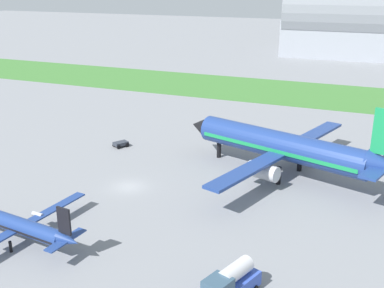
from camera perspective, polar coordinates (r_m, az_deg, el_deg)
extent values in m
plane|color=gray|center=(66.61, -7.62, -5.14)|extent=(600.00, 600.00, 0.00)
cube|color=#3D7533|center=(125.71, 7.56, 6.57)|extent=(360.00, 28.00, 0.08)
cylinder|color=navy|center=(69.77, 10.55, -0.12)|extent=(26.23, 11.66, 4.01)
cone|color=black|center=(77.45, 1.15, 2.16)|extent=(4.65, 4.84, 3.93)
cube|color=#198C4C|center=(69.87, 10.53, -0.36)|extent=(24.87, 11.30, 0.56)
cube|color=navy|center=(62.60, 7.12, -2.92)|extent=(7.66, 17.45, 0.40)
cube|color=navy|center=(77.11, 14.21, 0.93)|extent=(7.66, 17.45, 0.40)
cylinder|color=#B7BABF|center=(65.63, 8.57, -3.27)|extent=(4.83, 3.41, 2.20)
cylinder|color=#B7BABF|center=(74.87, 13.05, -0.69)|extent=(4.83, 3.41, 2.20)
cube|color=navy|center=(62.10, 21.14, -3.22)|extent=(3.61, 5.52, 0.32)
cylinder|color=black|center=(76.40, 3.27, -0.71)|extent=(0.72, 0.72, 2.55)
cylinder|color=black|center=(67.55, 10.40, -3.76)|extent=(0.72, 0.72, 2.55)
cylinder|color=black|center=(72.75, 12.87, -2.23)|extent=(0.72, 0.72, 2.55)
cylinder|color=navy|center=(55.39, -20.45, -9.09)|extent=(13.12, 3.34, 1.81)
cone|color=navy|center=(50.25, -14.68, -11.20)|extent=(2.70, 1.91, 1.62)
cube|color=black|center=(55.45, -20.44, -9.21)|extent=(12.41, 3.29, 0.25)
cube|color=navy|center=(58.16, -16.50, -7.58)|extent=(2.44, 10.01, 0.18)
cylinder|color=#B7BABF|center=(57.43, -18.13, -8.12)|extent=(1.50, 0.75, 0.58)
cube|color=black|center=(49.46, -15.20, -8.95)|extent=(1.64, 0.41, 2.89)
cube|color=navy|center=(49.74, -16.00, -11.72)|extent=(1.38, 2.64, 0.14)
cube|color=navy|center=(51.27, -14.00, -10.54)|extent=(1.38, 2.64, 0.14)
cylinder|color=black|center=(54.52, -21.05, -11.49)|extent=(0.32, 0.32, 1.26)
cylinder|color=black|center=(56.48, -18.29, -10.02)|extent=(0.32, 0.32, 1.26)
cylinder|color=silver|center=(44.18, 5.32, -15.01)|extent=(2.62, 3.88, 1.54)
cube|color=#334C60|center=(42.56, 3.14, -16.71)|extent=(2.67, 2.87, 1.20)
cylinder|color=black|center=(46.99, 5.13, -15.88)|extent=(0.47, 0.74, 0.70)
cube|color=#2D333D|center=(82.13, -8.60, 0.07)|extent=(2.49, 2.83, 0.55)
cylinder|color=black|center=(81.22, -8.84, -0.37)|extent=(0.56, 0.73, 0.70)
cylinder|color=black|center=(82.47, -9.36, -0.09)|extent=(0.56, 0.73, 0.70)
cylinder|color=black|center=(81.99, -7.82, -0.13)|extent=(0.56, 0.73, 0.70)
cylinder|color=black|center=(83.23, -8.35, 0.14)|extent=(0.56, 0.73, 0.70)
cube|color=#9399A3|center=(189.62, 19.51, 11.94)|extent=(53.77, 27.11, 13.31)
cylinder|color=gray|center=(188.83, 19.84, 14.75)|extent=(52.70, 29.82, 29.82)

